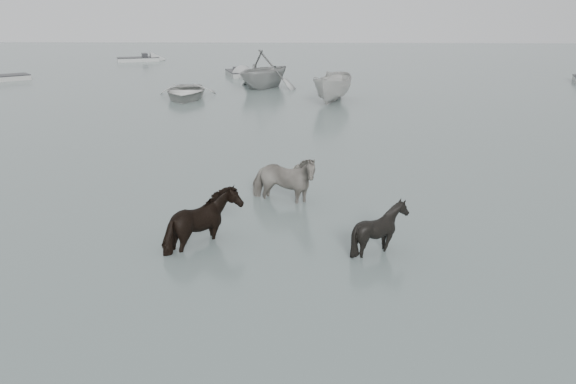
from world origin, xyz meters
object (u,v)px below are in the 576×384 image
at_px(pony_dark, 204,211).
at_px(rowboat_lead, 185,90).
at_px(pony_black, 381,223).
at_px(pony_pinto, 283,172).

relative_size(pony_dark, rowboat_lead, 0.35).
bearing_deg(pony_black, pony_dark, 96.63).
bearing_deg(pony_pinto, pony_black, -124.89).
height_order(pony_black, rowboat_lead, pony_black).
relative_size(pony_pinto, pony_black, 1.50).
height_order(pony_dark, pony_black, pony_dark).
distance_m(pony_dark, pony_black, 3.98).
relative_size(pony_pinto, pony_dark, 1.23).
relative_size(pony_pinto, rowboat_lead, 0.43).
xyz_separation_m(pony_pinto, rowboat_lead, (-6.46, 18.05, -0.38)).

